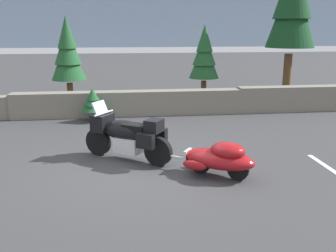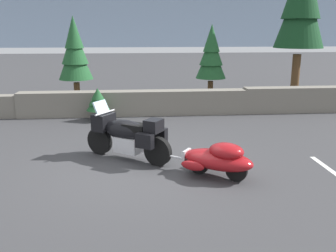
{
  "view_description": "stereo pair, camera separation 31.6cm",
  "coord_description": "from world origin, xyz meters",
  "px_view_note": "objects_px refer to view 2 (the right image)",
  "views": [
    {
      "loc": [
        -0.24,
        -7.83,
        2.99
      ],
      "look_at": [
        0.78,
        0.29,
        0.85
      ],
      "focal_mm": 39.98,
      "sensor_mm": 36.0,
      "label": 1
    },
    {
      "loc": [
        0.08,
        -7.87,
        2.99
      ],
      "look_at": [
        0.78,
        0.29,
        0.85
      ],
      "focal_mm": 39.98,
      "sensor_mm": 36.0,
      "label": 2
    }
  ],
  "objects_px": {
    "pine_tree_secondary": "(75,51)",
    "pine_tree_far_right": "(211,54)",
    "touring_motorcycle": "(127,134)",
    "car_shaped_trailer": "(218,158)"
  },
  "relations": [
    {
      "from": "touring_motorcycle",
      "to": "car_shaped_trailer",
      "type": "distance_m",
      "value": 2.28
    },
    {
      "from": "car_shaped_trailer",
      "to": "pine_tree_secondary",
      "type": "xyz_separation_m",
      "value": [
        -3.9,
        7.3,
        1.76
      ]
    },
    {
      "from": "pine_tree_secondary",
      "to": "car_shaped_trailer",
      "type": "bearing_deg",
      "value": -61.89
    },
    {
      "from": "touring_motorcycle",
      "to": "pine_tree_far_right",
      "type": "height_order",
      "value": "pine_tree_far_right"
    },
    {
      "from": "car_shaped_trailer",
      "to": "pine_tree_secondary",
      "type": "relative_size",
      "value": 0.58
    },
    {
      "from": "touring_motorcycle",
      "to": "pine_tree_far_right",
      "type": "distance_m",
      "value": 7.48
    },
    {
      "from": "touring_motorcycle",
      "to": "pine_tree_far_right",
      "type": "xyz_separation_m",
      "value": [
        3.27,
        6.59,
        1.37
      ]
    },
    {
      "from": "car_shaped_trailer",
      "to": "touring_motorcycle",
      "type": "bearing_deg",
      "value": 145.9
    },
    {
      "from": "touring_motorcycle",
      "to": "pine_tree_secondary",
      "type": "xyz_separation_m",
      "value": [
        -2.02,
        6.02,
        1.55
      ]
    },
    {
      "from": "pine_tree_secondary",
      "to": "pine_tree_far_right",
      "type": "bearing_deg",
      "value": 6.08
    }
  ]
}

